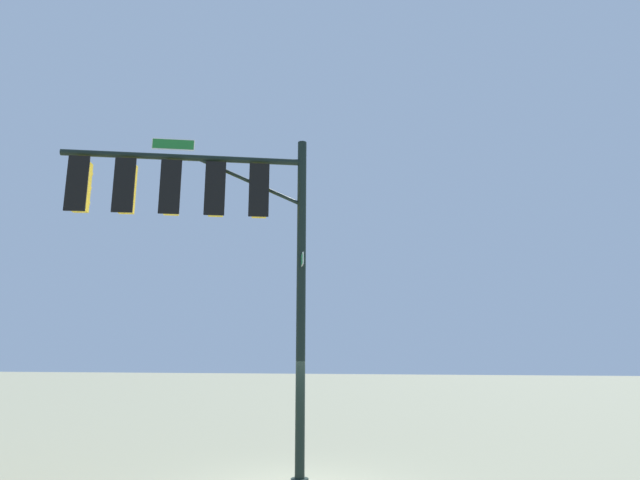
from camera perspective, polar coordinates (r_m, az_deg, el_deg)
signal_pole_assembly at (r=11.69m, az=-12.77°, el=2.72°), size 5.23×2.11×7.42m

